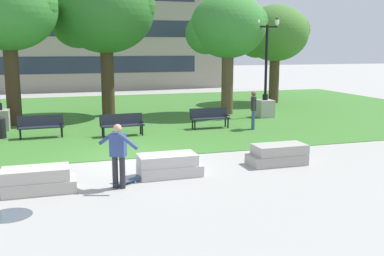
{
  "coord_description": "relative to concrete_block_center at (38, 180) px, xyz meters",
  "views": [
    {
      "loc": [
        -2.35,
        -14.4,
        3.66
      ],
      "look_at": [
        1.67,
        -1.4,
        1.2
      ],
      "focal_mm": 42.0,
      "sensor_mm": 36.0,
      "label": 1
    }
  ],
  "objects": [
    {
      "name": "tree_near_right",
      "position": [
        -1.36,
        10.77,
        4.97
      ],
      "size": [
        4.66,
        4.44,
        7.24
      ],
      "color": "#42301E",
      "rests_on": "grass_lawn"
    },
    {
      "name": "tree_far_right",
      "position": [
        3.22,
        12.52,
        5.08
      ],
      "size": [
        5.29,
        5.04,
        7.6
      ],
      "color": "#42301E",
      "rests_on": "grass_lawn"
    },
    {
      "name": "concrete_block_left",
      "position": [
        3.55,
        0.44,
        0.0
      ],
      "size": [
        1.8,
        0.9,
        0.64
      ],
      "color": "#BCB7B2",
      "rests_on": "ground"
    },
    {
      "name": "lamp_post_right",
      "position": [
        11.11,
        9.56,
        0.76
      ],
      "size": [
        1.32,
        0.8,
        5.16
      ],
      "color": "#ADA89E",
      "rests_on": "grass_lawn"
    },
    {
      "name": "park_bench_near_left",
      "position": [
        7.23,
        7.33,
        0.23
      ],
      "size": [
        1.81,
        0.57,
        0.9
      ],
      "color": "#1E232D",
      "rests_on": "grass_lawn"
    },
    {
      "name": "ground_plane",
      "position": [
        2.85,
        2.7,
        -0.31
      ],
      "size": [
        140.0,
        140.0,
        0.0
      ],
      "primitive_type": "plane",
      "color": "#A3A09B"
    },
    {
      "name": "park_bench_near_right",
      "position": [
        -0.06,
        7.27,
        0.23
      ],
      "size": [
        1.82,
        0.61,
        0.9
      ],
      "color": "#1E232D",
      "rests_on": "grass_lawn"
    },
    {
      "name": "trash_bin",
      "position": [
        -1.66,
        7.64,
        0.2
      ],
      "size": [
        0.49,
        0.49,
        0.96
      ],
      "color": "black",
      "rests_on": "grass_lawn"
    },
    {
      "name": "skateboard",
      "position": [
        2.26,
        -0.02,
        -0.22
      ],
      "size": [
        0.96,
        0.73,
        0.14
      ],
      "color": "#2D4C75",
      "rests_on": "ground"
    },
    {
      "name": "concrete_block_center",
      "position": [
        0.0,
        0.0,
        0.0
      ],
      "size": [
        1.81,
        0.9,
        0.64
      ],
      "color": "#B2ADA3",
      "rests_on": "ground"
    },
    {
      "name": "concrete_block_right",
      "position": [
        7.17,
        0.67,
        0.0
      ],
      "size": [
        1.82,
        0.9,
        0.64
      ],
      "color": "#9E9991",
      "rests_on": "ground"
    },
    {
      "name": "grass_lawn",
      "position": [
        2.85,
        12.7,
        -0.3
      ],
      "size": [
        40.0,
        20.0,
        0.02
      ],
      "primitive_type": "cube",
      "color": "#3D752D",
      "rests_on": "ground"
    },
    {
      "name": "person_bystander_near_lawn",
      "position": [
        8.99,
        6.45,
        0.68
      ],
      "size": [
        0.39,
        0.78,
        1.71
      ],
      "color": "#384C7A",
      "rests_on": "grass_lawn"
    },
    {
      "name": "tree_far_left",
      "position": [
        9.58,
        11.25,
        4.39
      ],
      "size": [
        4.26,
        4.05,
        6.49
      ],
      "color": "brown",
      "rests_on": "grass_lawn"
    },
    {
      "name": "park_bench_far_right",
      "position": [
        3.15,
        6.71,
        0.23
      ],
      "size": [
        1.82,
        0.61,
        0.9
      ],
      "color": "#1E232D",
      "rests_on": "grass_lawn"
    },
    {
      "name": "puddle",
      "position": [
        -0.56,
        -1.53,
        -0.3
      ],
      "size": [
        0.96,
        0.96,
        0.01
      ],
      "primitive_type": "cylinder",
      "color": "#47515B",
      "rests_on": "ground"
    },
    {
      "name": "building_facade_distant",
      "position": [
        3.34,
        27.19,
        5.34
      ],
      "size": [
        24.76,
        1.03,
        11.3
      ],
      "color": "gray",
      "rests_on": "ground"
    },
    {
      "name": "person_skateboarder",
      "position": [
        2.02,
        -0.29,
        0.67
      ],
      "size": [
        0.94,
        1.03,
        1.71
      ],
      "color": "#28282D",
      "rests_on": "ground"
    },
    {
      "name": "tree_near_left",
      "position": [
        14.41,
        15.09,
        4.16
      ],
      "size": [
        4.47,
        4.26,
        6.34
      ],
      "color": "#4C3823",
      "rests_on": "grass_lawn"
    }
  ]
}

